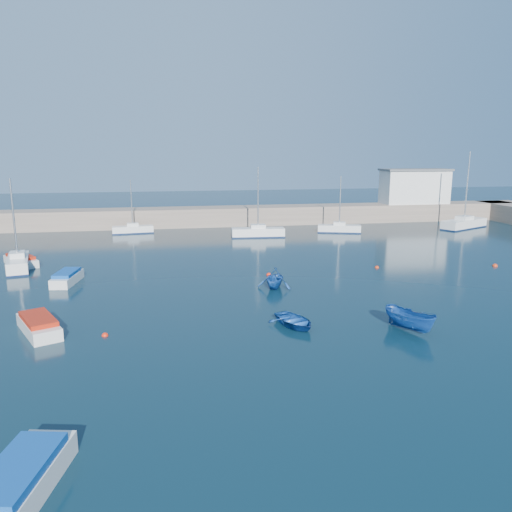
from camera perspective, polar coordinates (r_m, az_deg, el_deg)
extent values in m
plane|color=#0A222F|center=(28.83, 6.45, -9.73)|extent=(220.00, 220.00, 0.00)
cube|color=#7D6D5F|center=(72.64, -4.02, 4.56)|extent=(96.00, 4.50, 2.60)
cube|color=silver|center=(81.22, 17.66, 7.51)|extent=(10.00, 4.00, 5.00)
cube|color=silver|center=(50.27, -25.53, -0.75)|extent=(3.03, 6.38, 1.15)
cylinder|color=#B7BABC|center=(49.61, -25.95, 3.89)|extent=(0.17, 0.17, 7.08)
cube|color=silver|center=(67.25, -13.90, 2.94)|extent=(5.34, 2.04, 0.97)
cylinder|color=#B7BABC|center=(66.81, -14.04, 5.89)|extent=(0.14, 0.14, 5.99)
cube|color=silver|center=(62.48, 0.23, 2.70)|extent=(6.66, 2.29, 1.13)
cylinder|color=#B7BABC|center=(61.93, 0.23, 6.66)|extent=(0.17, 0.17, 7.53)
cube|color=silver|center=(66.84, 9.48, 3.09)|extent=(5.78, 3.18, 1.01)
cylinder|color=#B7BABC|center=(66.38, 9.59, 6.25)|extent=(0.15, 0.15, 6.40)
cube|color=silver|center=(75.48, 22.67, 3.42)|extent=(8.20, 5.68, 1.23)
cylinder|color=#B7BABC|center=(74.96, 22.99, 7.39)|extent=(0.18, 0.18, 9.27)
cube|color=silver|center=(32.55, -23.57, -7.43)|extent=(3.41, 4.80, 0.74)
cube|color=#AC1F0C|center=(32.39, -23.64, -6.57)|extent=(2.85, 3.74, 0.28)
cube|color=silver|center=(43.54, -20.78, -2.45)|extent=(2.08, 4.31, 0.74)
cube|color=#0D4291|center=(43.42, -20.83, -1.81)|extent=(1.85, 3.28, 0.28)
cube|color=silver|center=(52.10, -25.28, -0.56)|extent=(3.98, 4.91, 0.71)
cube|color=#AC1F0C|center=(52.01, -25.33, -0.03)|extent=(3.26, 3.86, 0.27)
cube|color=silver|center=(18.58, -25.42, -22.61)|extent=(2.76, 5.18, 0.84)
cube|color=#0D4291|center=(18.27, -25.60, -21.10)|extent=(2.41, 3.96, 0.31)
imported|color=#154392|center=(31.03, 4.42, -7.41)|extent=(3.38, 3.96, 0.69)
imported|color=#154392|center=(39.21, 2.16, -2.53)|extent=(3.72, 3.92, 1.62)
imported|color=#154392|center=(31.46, 17.19, -7.00)|extent=(2.73, 3.79, 1.37)
sphere|color=red|center=(30.83, -16.87, -8.72)|extent=(0.39, 0.39, 0.39)
sphere|color=red|center=(47.45, 13.65, -1.32)|extent=(0.40, 0.40, 0.40)
sphere|color=red|center=(43.40, 1.47, -2.21)|extent=(0.44, 0.44, 0.44)
sphere|color=red|center=(51.86, 25.64, -1.05)|extent=(0.48, 0.48, 0.48)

